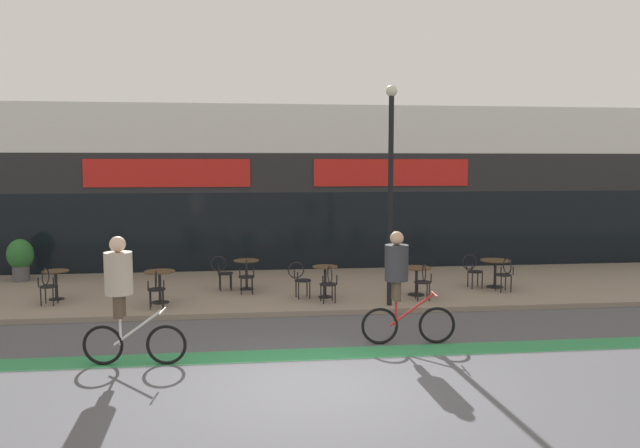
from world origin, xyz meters
TOP-DOWN VIEW (x-y plane):
  - ground_plane at (0.00, 0.00)m, footprint 120.00×120.00m
  - sidewalk_slab at (0.00, 7.25)m, footprint 40.00×5.50m
  - storefront_facade at (0.00, 11.96)m, footprint 40.00×4.06m
  - bike_lane_stripe at (0.00, 1.72)m, footprint 36.00×0.70m
  - bistro_table_0 at (-5.69, 6.38)m, footprint 0.62×0.62m
  - bistro_table_1 at (-3.15, 5.73)m, footprint 0.73×0.73m
  - bistro_table_2 at (-1.11, 7.07)m, footprint 0.66×0.66m
  - bistro_table_3 at (0.81, 5.87)m, footprint 0.62×0.62m
  - bistro_table_4 at (3.12, 5.86)m, footprint 0.76×0.76m
  - bistro_table_5 at (5.46, 6.57)m, footprint 0.80×0.80m
  - cafe_chair_0_near at (-5.70, 5.75)m, footprint 0.43×0.59m
  - cafe_chair_1_near at (-3.14, 5.10)m, footprint 0.43×0.59m
  - cafe_chair_2_near at (-1.11, 6.45)m, footprint 0.41×0.58m
  - cafe_chair_2_side at (-1.74, 7.06)m, footprint 0.60×0.45m
  - cafe_chair_3_near at (0.82, 5.25)m, footprint 0.44×0.60m
  - cafe_chair_3_side at (0.19, 5.86)m, footprint 0.60×0.45m
  - cafe_chair_4_near at (3.11, 5.24)m, footprint 0.44×0.59m
  - cafe_chair_5_near at (5.47, 5.94)m, footprint 0.44×0.59m
  - cafe_chair_5_side at (4.83, 6.56)m, footprint 0.59×0.43m
  - planter_pot at (-7.41, 9.00)m, footprint 0.71×0.71m
  - lamp_post at (2.19, 4.86)m, footprint 0.26×0.26m
  - cyclist_0 at (1.76, 2.17)m, footprint 1.80×0.52m
  - cyclist_1 at (-3.19, 1.51)m, footprint 1.76×0.56m

SIDE VIEW (x-z plane):
  - ground_plane at x=0.00m, z-range 0.00..0.00m
  - bike_lane_stripe at x=0.00m, z-range 0.00..0.01m
  - sidewalk_slab at x=0.00m, z-range 0.00..0.12m
  - bistro_table_0 at x=-5.69m, z-range 0.27..0.98m
  - bistro_table_4 at x=3.12m, z-range 0.28..0.98m
  - cafe_chair_0_near at x=-5.70m, z-range 0.19..1.09m
  - cafe_chair_1_near at x=-3.14m, z-range 0.19..1.09m
  - cafe_chair_2_near at x=-1.11m, z-range 0.19..1.09m
  - cafe_chair_2_side at x=-1.74m, z-range 0.19..1.09m
  - cafe_chair_3_near at x=0.82m, z-range 0.19..1.09m
  - cafe_chair_3_side at x=0.19m, z-range 0.19..1.09m
  - cafe_chair_4_near at x=3.11m, z-range 0.19..1.09m
  - cafe_chair_5_near at x=5.47m, z-range 0.19..1.09m
  - cafe_chair_5_side at x=4.83m, z-range 0.19..1.09m
  - bistro_table_5 at x=5.46m, z-range 0.29..1.02m
  - bistro_table_3 at x=0.81m, z-range 0.28..1.05m
  - bistro_table_1 at x=-3.15m, z-range 0.28..1.05m
  - bistro_table_2 at x=-1.11m, z-range 0.28..1.06m
  - planter_pot at x=-7.41m, z-range 0.19..1.38m
  - cyclist_0 at x=1.76m, z-range 0.16..2.31m
  - cyclist_1 at x=-3.19m, z-range 0.20..2.40m
  - storefront_facade at x=0.00m, z-range -0.01..5.19m
  - lamp_post at x=2.19m, z-range 0.52..5.57m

